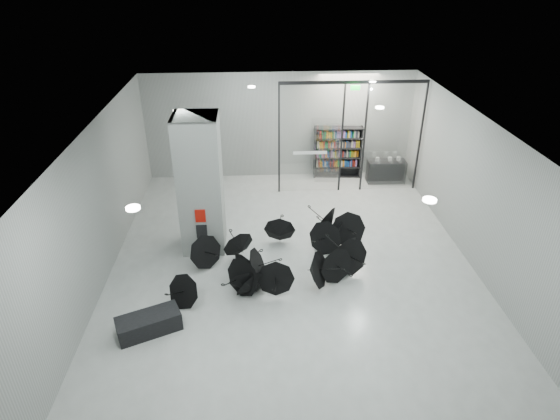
{
  "coord_description": "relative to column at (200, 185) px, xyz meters",
  "views": [
    {
      "loc": [
        -0.97,
        -9.95,
        7.65
      ],
      "look_at": [
        -0.3,
        1.5,
        1.4
      ],
      "focal_mm": 30.11,
      "sensor_mm": 36.0,
      "label": 1
    }
  ],
  "objects": [
    {
      "name": "room",
      "position": [
        2.5,
        -2.0,
        0.84
      ],
      "size": [
        14.0,
        14.02,
        4.01
      ],
      "color": "#939693",
      "rests_on": "ground"
    },
    {
      "name": "shop_counter",
      "position": [
        6.5,
        4.12,
        -1.57
      ],
      "size": [
        1.44,
        0.61,
        0.85
      ],
      "primitive_type": "cube",
      "rotation": [
        0.0,
        0.0,
        -0.03
      ],
      "color": "black",
      "rests_on": "ground"
    },
    {
      "name": "fire_cabinet",
      "position": [
        0.0,
        -0.62,
        -0.65
      ],
      "size": [
        0.28,
        0.04,
        0.38
      ],
      "primitive_type": "cube",
      "color": "#A50A07",
      "rests_on": "column"
    },
    {
      "name": "glass_partition",
      "position": [
        4.89,
        3.5,
        0.18
      ],
      "size": [
        5.06,
        0.08,
        4.0
      ],
      "color": "silver",
      "rests_on": "ground"
    },
    {
      "name": "bench",
      "position": [
        -0.99,
        -3.61,
        -1.77
      ],
      "size": [
        1.54,
        1.12,
        0.46
      ],
      "primitive_type": "cube",
      "rotation": [
        0.0,
        0.0,
        0.41
      ],
      "color": "black",
      "rests_on": "ground"
    },
    {
      "name": "exit_sign",
      "position": [
        4.9,
        3.3,
        1.82
      ],
      "size": [
        0.3,
        0.06,
        0.15
      ],
      "primitive_type": "cube",
      "color": "#0CE533",
      "rests_on": "room"
    },
    {
      "name": "bookshelf",
      "position": [
        4.73,
        4.75,
        -1.0
      ],
      "size": [
        1.83,
        0.51,
        1.99
      ],
      "primitive_type": null,
      "rotation": [
        0.0,
        0.0,
        -0.08
      ],
      "color": "black",
      "rests_on": "ground"
    },
    {
      "name": "umbrella_cluster",
      "position": [
        2.47,
        -1.35,
        -1.69
      ],
      "size": [
        5.67,
        4.32,
        1.24
      ],
      "color": "black",
      "rests_on": "ground"
    },
    {
      "name": "info_panel",
      "position": [
        0.0,
        -0.62,
        -1.15
      ],
      "size": [
        0.3,
        0.03,
        0.42
      ],
      "primitive_type": "cube",
      "color": "black",
      "rests_on": "column"
    },
    {
      "name": "column",
      "position": [
        0.0,
        0.0,
        0.0
      ],
      "size": [
        1.2,
        1.2,
        4.0
      ],
      "primitive_type": "cube",
      "color": "slate",
      "rests_on": "ground"
    }
  ]
}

